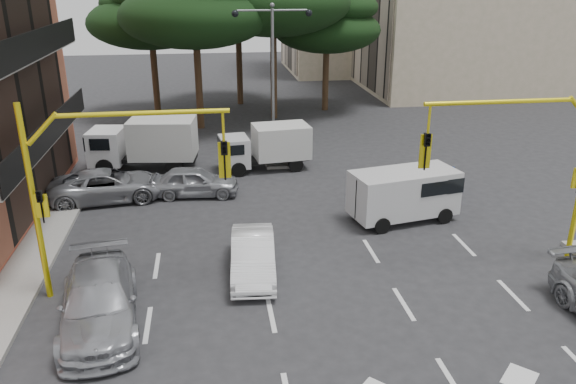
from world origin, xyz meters
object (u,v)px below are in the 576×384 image
object	(u,v)px
car_silver_wagon	(99,302)
van_white	(403,195)
car_blue_compact	(423,178)
car_silver_cross_a	(108,185)
street_lamp_center	(273,53)
car_silver_cross_b	(194,181)
box_truck_b	(265,148)
box_truck_a	(144,144)
signal_mast_left	(95,174)
signal_mast_right	(537,154)
car_white_hatch	(253,256)

from	to	relation	value
car_silver_wagon	van_white	distance (m)	12.26
car_blue_compact	car_silver_cross_a	bearing A→B (deg)	-127.09
street_lamp_center	car_silver_cross_b	xyz separation A→B (m)	(-4.27, -6.08, -4.76)
car_blue_compact	box_truck_b	size ratio (longest dim) A/B	0.80
van_white	box_truck_b	distance (m)	8.56
car_silver_cross_a	van_white	xyz separation A→B (m)	(12.01, -3.86, 0.36)
car_silver_wagon	car_silver_cross_a	world-z (taller)	car_silver_wagon
box_truck_a	signal_mast_left	bearing A→B (deg)	-173.13
car_blue_compact	box_truck_b	xyz separation A→B (m)	(-6.75, 4.16, 0.50)
van_white	box_truck_a	xyz separation A→B (m)	(-10.76, 7.96, 0.26)
street_lamp_center	car_silver_cross_a	size ratio (longest dim) A/B	1.58
box_truck_b	car_blue_compact	bearing A→B (deg)	-128.20
street_lamp_center	car_blue_compact	size ratio (longest dim) A/B	2.15
signal_mast_right	car_silver_wagon	xyz separation A→B (m)	(-13.59, -1.77, -3.15)
signal_mast_right	street_lamp_center	world-z (taller)	street_lamp_center
car_blue_compact	car_silver_cross_a	size ratio (longest dim) A/B	0.74
car_silver_cross_a	van_white	world-z (taller)	van_white
signal_mast_left	car_blue_compact	distance (m)	14.96
car_white_hatch	box_truck_a	distance (m)	12.34
car_silver_cross_a	signal_mast_left	bearing A→B (deg)	-179.63
car_white_hatch	car_blue_compact	bearing A→B (deg)	42.17
car_silver_cross_b	van_white	distance (m)	9.15
car_white_hatch	car_silver_cross_b	world-z (taller)	car_silver_cross_b
car_silver_cross_a	box_truck_b	size ratio (longest dim) A/B	1.08
car_white_hatch	car_silver_cross_b	bearing A→B (deg)	108.99
signal_mast_right	signal_mast_left	distance (m)	13.61
car_silver_wagon	van_white	bearing A→B (deg)	20.83
car_silver_wagon	van_white	xyz separation A→B (m)	(10.79, 5.82, 0.31)
signal_mast_left	car_blue_compact	bearing A→B (deg)	28.70
car_silver_cross_a	box_truck_a	xyz separation A→B (m)	(1.25, 4.09, 0.62)
car_silver_wagon	car_silver_cross_b	size ratio (longest dim) A/B	1.30
box_truck_a	box_truck_b	world-z (taller)	box_truck_a
street_lamp_center	van_white	distance (m)	11.59
car_blue_compact	car_silver_cross_b	size ratio (longest dim) A/B	0.93
car_blue_compact	box_truck_a	size ratio (longest dim) A/B	0.68
car_blue_compact	signal_mast_right	bearing A→B (deg)	-26.83
car_white_hatch	car_silver_cross_b	distance (m)	7.67
signal_mast_left	street_lamp_center	size ratio (longest dim) A/B	0.77
signal_mast_left	car_silver_wagon	size ratio (longest dim) A/B	1.18
van_white	box_truck_b	size ratio (longest dim) A/B	0.92
street_lamp_center	car_blue_compact	world-z (taller)	street_lamp_center
signal_mast_right	car_silver_cross_a	bearing A→B (deg)	151.87
car_silver_cross_a	car_silver_cross_b	bearing A→B (deg)	-97.93
car_blue_compact	car_silver_cross_b	bearing A→B (deg)	-128.53
signal_mast_right	van_white	xyz separation A→B (m)	(-2.80, 4.05, -2.84)
signal_mast_left	car_white_hatch	distance (m)	5.57
car_silver_wagon	car_silver_cross_a	bearing A→B (deg)	89.66
van_white	car_silver_cross_a	bearing A→B (deg)	-119.12
car_white_hatch	car_blue_compact	size ratio (longest dim) A/B	1.10
car_silver_wagon	box_truck_b	bearing A→B (deg)	57.48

